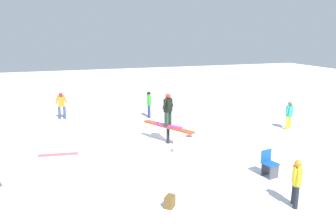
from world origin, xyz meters
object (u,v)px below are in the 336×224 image
rail_feature (168,128)px  folding_chair (269,164)px  bystander_green (149,103)px  bystander_yellow (296,181)px  bystander_orange (61,104)px  bystander_teal (289,114)px  loose_snowboard_coral (58,155)px  backpack_on_snow (170,202)px  main_rider_on_rail (168,110)px

rail_feature → folding_chair: bearing=178.2°
rail_feature → bystander_green: size_ratio=1.73×
rail_feature → folding_chair: size_ratio=2.88×
folding_chair → bystander_yellow: bearing=-116.3°
bystander_orange → bystander_teal: bystander_orange is taller
bystander_green → folding_chair: bystander_green is taller
bystander_teal → bystander_yellow: bearing=-148.6°
bystander_green → bystander_teal: size_ratio=1.06×
bystander_orange → folding_chair: bystander_orange is taller
bystander_orange → loose_snowboard_coral: bystander_orange is taller
loose_snowboard_coral → backpack_on_snow: bearing=-52.3°
main_rider_on_rail → bystander_yellow: main_rider_on_rail is taller
loose_snowboard_coral → backpack_on_snow: backpack_on_snow is taller
bystander_yellow → backpack_on_snow: size_ratio=3.95×
folding_chair → backpack_on_snow: (-0.84, 3.72, -0.24)m
bystander_teal → bystander_yellow: 7.75m
bystander_orange → bystander_yellow: bystander_orange is taller
rail_feature → bystander_green: 4.52m
main_rider_on_rail → bystander_yellow: (-6.04, -1.62, -0.73)m
backpack_on_snow → bystander_orange: bearing=-124.2°
loose_snowboard_coral → folding_chair: bearing=-24.4°
main_rider_on_rail → bystander_orange: bearing=-0.4°
main_rider_on_rail → bystander_teal: size_ratio=1.02×
main_rider_on_rail → bystander_yellow: 6.29m
bystander_teal → bystander_yellow: (-6.19, 4.66, -0.02)m
loose_snowboard_coral → bystander_teal: bearing=9.0°
bystander_orange → loose_snowboard_coral: 5.70m
main_rider_on_rail → bystander_green: size_ratio=0.96×
bystander_green → bystander_yellow: bystander_green is taller
rail_feature → bystander_green: bystander_green is taller
bystander_orange → bystander_green: bearing=167.2°
rail_feature → loose_snowboard_coral: 4.53m
rail_feature → backpack_on_snow: size_ratio=7.45×
bystander_green → bystander_orange: bystander_orange is taller
bystander_green → folding_chair: (-8.68, -1.70, -0.41)m
folding_chair → loose_snowboard_coral: bearing=135.3°
main_rider_on_rail → loose_snowboard_coral: main_rider_on_rail is taller
bystander_teal → main_rider_on_rail: bearing=159.8°
rail_feature → bystander_yellow: (-6.04, -1.62, 0.09)m
bystander_teal → folding_chair: (-4.34, 4.18, -0.36)m
rail_feature → folding_chair: folding_chair is taller
bystander_green → bystander_orange: (1.19, 4.60, 0.00)m
rail_feature → bystander_yellow: size_ratio=1.89×
bystander_teal → folding_chair: size_ratio=1.56×
main_rider_on_rail → bystander_teal: (0.16, -6.28, -0.71)m
main_rider_on_rail → backpack_on_snow: (-5.02, 1.63, -1.31)m
bystander_orange → loose_snowboard_coral: (-5.64, 0.27, -0.81)m
folding_chair → bystander_teal: bearing=34.1°
main_rider_on_rail → bystander_orange: (5.69, 4.21, -0.66)m
bystander_orange → backpack_on_snow: (-10.71, -2.58, -0.65)m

